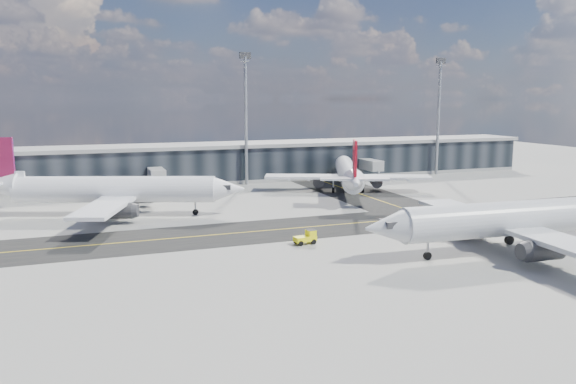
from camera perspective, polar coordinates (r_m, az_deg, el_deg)
name	(u,v)px	position (r m, az deg, el deg)	size (l,w,h in m)	color
ground	(338,231)	(81.70, 5.12, -4.00)	(300.00, 300.00, 0.00)	gray
taxiway_lanes	(332,215)	(92.81, 4.48, -2.35)	(180.00, 63.00, 0.03)	black
terminal_concourse	(238,163)	(132.08, -5.05, 2.95)	(152.00, 19.80, 8.80)	black
floodlight_masts	(246,114)	(124.60, -4.31, 7.88)	(102.50, 0.70, 28.90)	gray
airliner_af	(111,190)	(96.15, -17.50, 0.21)	(42.27, 36.49, 12.87)	white
airliner_redtail	(348,173)	(115.08, 6.12, 1.90)	(33.41, 38.63, 11.93)	white
airliner_near	(525,218)	(76.06, 22.97, -2.45)	(43.44, 37.03, 12.87)	silver
baggage_tug	(307,237)	(74.27, 1.92, -4.60)	(3.07, 1.82, 1.83)	#FFF70D
service_van	(348,179)	(128.75, 6.10, 1.27)	(2.56, 5.55, 1.54)	white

